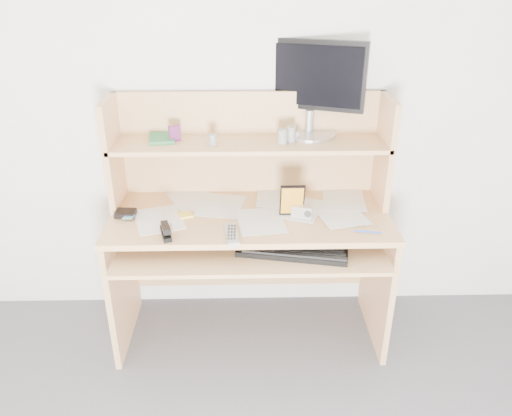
{
  "coord_description": "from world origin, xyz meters",
  "views": [
    {
      "loc": [
        -0.02,
        -0.76,
        1.88
      ],
      "look_at": [
        0.03,
        1.43,
        0.81
      ],
      "focal_mm": 35.0,
      "sensor_mm": 36.0,
      "label": 1
    }
  ],
  "objects_px": {
    "desk": "(250,217)",
    "keyboard": "(293,249)",
    "tv_remote": "(232,235)",
    "monitor": "(311,85)",
    "game_case": "(292,200)"
  },
  "relations": [
    {
      "from": "monitor",
      "to": "desk",
      "type": "bearing_deg",
      "value": -128.27
    },
    {
      "from": "game_case",
      "to": "monitor",
      "type": "xyz_separation_m",
      "value": [
        0.11,
        0.3,
        0.49
      ]
    },
    {
      "from": "keyboard",
      "to": "tv_remote",
      "type": "distance_m",
      "value": 0.3
    },
    {
      "from": "desk",
      "to": "keyboard",
      "type": "xyz_separation_m",
      "value": [
        0.2,
        -0.29,
        -0.03
      ]
    },
    {
      "from": "keyboard",
      "to": "game_case",
      "type": "distance_m",
      "value": 0.24
    },
    {
      "from": "desk",
      "to": "game_case",
      "type": "bearing_deg",
      "value": -29.39
    },
    {
      "from": "tv_remote",
      "to": "monitor",
      "type": "height_order",
      "value": "monitor"
    },
    {
      "from": "desk",
      "to": "monitor",
      "type": "bearing_deg",
      "value": 31.19
    },
    {
      "from": "keyboard",
      "to": "desk",
      "type": "bearing_deg",
      "value": 135.62
    },
    {
      "from": "desk",
      "to": "keyboard",
      "type": "relative_size",
      "value": 2.58
    },
    {
      "from": "tv_remote",
      "to": "monitor",
      "type": "distance_m",
      "value": 0.86
    },
    {
      "from": "monitor",
      "to": "tv_remote",
      "type": "bearing_deg",
      "value": -107.6
    },
    {
      "from": "tv_remote",
      "to": "monitor",
      "type": "bearing_deg",
      "value": 45.34
    },
    {
      "from": "desk",
      "to": "game_case",
      "type": "distance_m",
      "value": 0.28
    },
    {
      "from": "game_case",
      "to": "tv_remote",
      "type": "bearing_deg",
      "value": -146.22
    }
  ]
}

